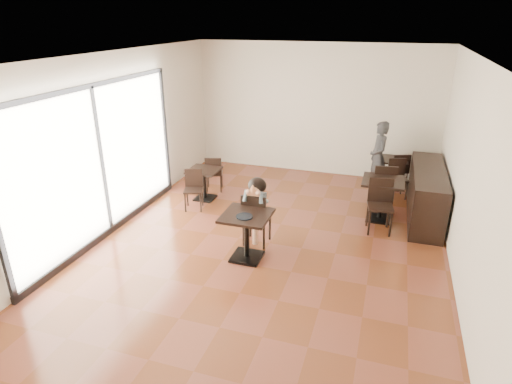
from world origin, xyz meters
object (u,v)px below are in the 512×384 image
at_px(chair_left_b, 193,190).
at_px(cafe_table_back, 391,173).
at_px(chair_left_a, 214,173).
at_px(chair_back_a, 398,170).
at_px(child_chair, 257,218).
at_px(chair_mid_b, 380,207).
at_px(chair_mid_a, 383,186).
at_px(chair_back_b, 398,179).
at_px(child, 257,212).
at_px(cafe_table_left, 204,184).
at_px(cafe_table_mid, 381,200).
at_px(adult_patron, 378,157).
at_px(child_table, 247,237).

bearing_deg(chair_left_b, cafe_table_back, 14.60).
xyz_separation_m(chair_left_a, chair_back_a, (4.03, 1.46, 0.01)).
distance_m(child_chair, chair_mid_b, 2.32).
relative_size(chair_mid_a, chair_back_b, 1.17).
height_order(child_chair, chair_left_b, child_chair).
xyz_separation_m(child, cafe_table_left, (-1.69, 1.53, -0.27)).
distance_m(cafe_table_mid, chair_mid_a, 0.56).
xyz_separation_m(adult_patron, cafe_table_left, (-3.55, -1.65, -0.47)).
height_order(chair_mid_a, chair_back_a, chair_mid_a).
height_order(child, chair_left_b, child).
xyz_separation_m(child, cafe_table_back, (2.19, 3.48, -0.26)).
height_order(chair_mid_a, chair_left_b, chair_mid_a).
distance_m(child, adult_patron, 3.69).
bearing_deg(chair_mid_b, child_table, -149.83).
bearing_deg(cafe_table_back, chair_mid_a, -96.88).
xyz_separation_m(child_chair, cafe_table_left, (-1.69, 1.53, -0.14)).
height_order(chair_mid_b, chair_back_a, chair_mid_b).
relative_size(child, cafe_table_back, 1.73).
xyz_separation_m(chair_left_b, chair_back_a, (4.03, 2.56, 0.01)).
distance_m(chair_mid_a, chair_left_b, 3.93).
relative_size(chair_left_a, chair_back_a, 0.97).
bearing_deg(chair_left_b, child_chair, -48.18).
height_order(cafe_table_back, chair_left_b, chair_left_b).
bearing_deg(cafe_table_back, cafe_table_left, -153.33).
bearing_deg(cafe_table_left, chair_mid_b, -6.32).
xyz_separation_m(cafe_table_mid, chair_back_a, (0.30, 1.88, 0.01)).
bearing_deg(cafe_table_back, child, -122.17).
xyz_separation_m(chair_mid_a, chair_mid_b, (0.00, -1.10, 0.00)).
xyz_separation_m(child_chair, child, (0.00, 0.00, 0.13)).
distance_m(cafe_table_mid, chair_left_b, 3.79).
bearing_deg(chair_mid_a, chair_back_a, -111.69).
bearing_deg(child_chair, chair_mid_b, -151.28).
height_order(child_table, chair_left_b, chair_left_b).
xyz_separation_m(child_table, chair_back_a, (2.33, 4.09, 0.02)).
distance_m(cafe_table_mid, cafe_table_left, 3.73).
relative_size(child_chair, chair_left_a, 1.17).
height_order(cafe_table_left, chair_mid_a, chair_mid_a).
xyz_separation_m(cafe_table_back, chair_left_b, (-3.88, -2.50, 0.06)).
xyz_separation_m(cafe_table_back, chair_mid_b, (-0.15, -2.36, 0.14)).
bearing_deg(chair_left_b, cafe_table_mid, -7.74).
relative_size(cafe_table_mid, chair_back_a, 0.97).
height_order(adult_patron, cafe_table_mid, adult_patron).
bearing_deg(child_table, chair_mid_b, 39.29).
bearing_deg(chair_mid_a, cafe_table_mid, 80.88).
bearing_deg(child, chair_left_b, 149.99).
distance_m(child, chair_back_b, 3.75).
distance_m(child_table, child, 0.59).
xyz_separation_m(child_table, adult_patron, (1.86, 3.73, 0.41)).
xyz_separation_m(child, chair_left_a, (-1.69, 2.08, -0.20)).
bearing_deg(adult_patron, chair_left_b, -75.94).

